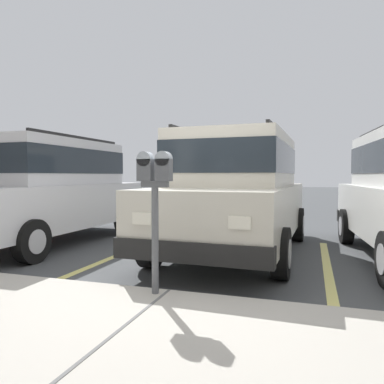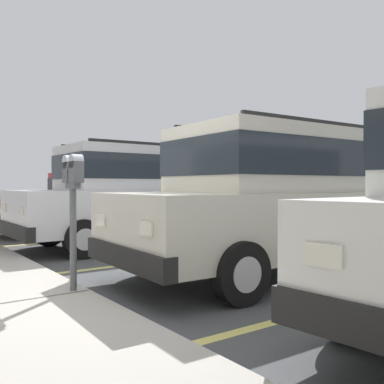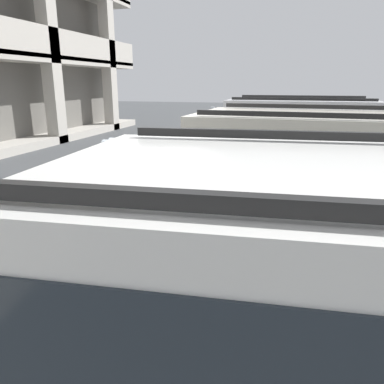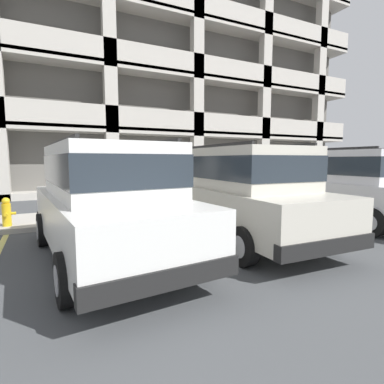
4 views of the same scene
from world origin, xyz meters
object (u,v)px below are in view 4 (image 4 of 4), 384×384
at_px(red_sedan, 107,197).
at_px(fire_hydrant, 7,212).
at_px(dark_hatchback, 343,183).
at_px(parking_garage, 91,39).
at_px(parking_meter_near, 194,178).
at_px(silver_suv, 242,190).
at_px(parking_meter_far, 340,176).

distance_m(red_sedan, fire_hydrant, 3.74).
distance_m(red_sedan, dark_hatchback, 6.50).
bearing_deg(parking_garage, parking_meter_near, -84.59).
xyz_separation_m(silver_suv, red_sedan, (-2.86, -0.07, 0.00)).
xyz_separation_m(dark_hatchback, parking_meter_far, (3.11, 2.51, 0.01)).
bearing_deg(dark_hatchback, silver_suv, -175.64).
height_order(red_sedan, dark_hatchback, same).
relative_size(dark_hatchback, fire_hydrant, 6.83).
xyz_separation_m(silver_suv, parking_meter_far, (6.75, 2.79, 0.01)).
bearing_deg(parking_garage, silver_suv, -86.75).
xyz_separation_m(red_sedan, parking_meter_near, (3.14, 2.91, 0.09)).
xyz_separation_m(red_sedan, fire_hydrant, (-1.81, 3.21, -0.62)).
xyz_separation_m(parking_meter_near, parking_meter_far, (6.46, -0.05, -0.08)).
height_order(dark_hatchback, parking_garage, parking_garage).
height_order(silver_suv, parking_garage, parking_garage).
height_order(silver_suv, dark_hatchback, same).
relative_size(dark_hatchback, parking_meter_near, 3.36).
relative_size(red_sedan, dark_hatchback, 1.03).
distance_m(silver_suv, parking_garage, 16.63).
bearing_deg(red_sedan, dark_hatchback, -1.62).
distance_m(parking_meter_near, parking_meter_far, 6.46).
relative_size(silver_suv, parking_meter_near, 3.40).
xyz_separation_m(red_sedan, parking_meter_far, (9.60, 2.86, 0.01)).
bearing_deg(parking_meter_near, parking_meter_far, -0.43).
bearing_deg(fire_hydrant, silver_suv, -33.93).
relative_size(silver_suv, red_sedan, 0.98).
bearing_deg(red_sedan, parking_meter_far, 11.85).
distance_m(parking_meter_far, fire_hydrant, 11.43).
xyz_separation_m(silver_suv, fire_hydrant, (-4.66, 3.14, -0.62)).
bearing_deg(fire_hydrant, parking_meter_far, -1.73).
distance_m(dark_hatchback, fire_hydrant, 8.80).
distance_m(red_sedan, parking_meter_near, 4.29).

